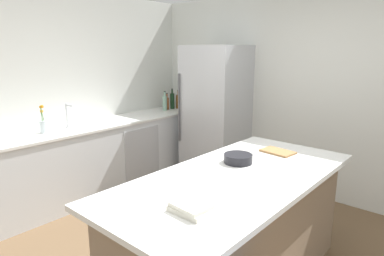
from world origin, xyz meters
The scene contains 14 objects.
wall_rear centered at (0.00, 2.25, 1.30)m, with size 6.00×0.10×2.60m, color silver.
wall_left centered at (-2.45, 0.00, 1.30)m, with size 0.10×6.00×2.60m, color silver.
counter_run_left centered at (-2.08, 0.55, 0.47)m, with size 0.67×3.14×0.93m.
kitchen_island centered at (0.32, 0.12, 0.47)m, with size 1.03×2.23×0.93m.
refrigerator centered at (-1.20, 1.85, 0.96)m, with size 0.81×0.73×1.93m.
sink_faucet centered at (-2.12, 0.09, 1.09)m, with size 0.15×0.05×0.30m.
flower_vase centered at (-2.09, -0.23, 1.04)m, with size 0.08×0.08×0.33m.
whiskey_bottle centered at (-2.07, 2.00, 1.05)m, with size 0.09×0.09×0.30m.
wine_bottle centered at (-2.13, 1.91, 1.06)m, with size 0.07×0.07×0.32m.
vinegar_bottle centered at (-2.14, 1.80, 1.03)m, with size 0.06×0.06×0.26m.
gin_bottle centered at (-2.11, 1.72, 1.06)m, with size 0.07×0.07×0.31m.
cookbook_stack centered at (0.45, -0.55, 0.95)m, with size 0.24×0.19×0.05m.
mixing_bowl centered at (0.16, 0.37, 0.97)m, with size 0.24×0.24×0.07m.
cutting_board centered at (0.28, 0.86, 0.94)m, with size 0.31×0.22×0.02m.
Camera 1 is at (1.64, -1.90, 1.86)m, focal length 31.13 mm.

